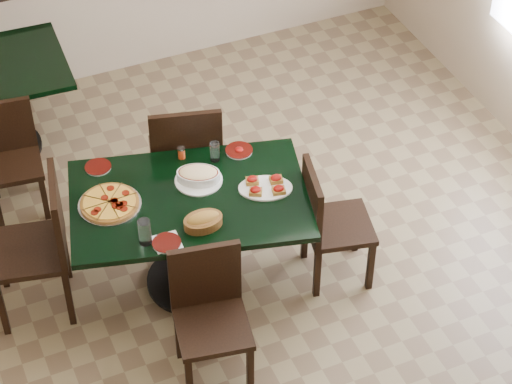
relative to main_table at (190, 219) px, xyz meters
name	(u,v)px	position (x,y,z in m)	size (l,w,h in m)	color
floor	(252,290)	(0.32, -0.23, -0.57)	(5.50, 5.50, 0.00)	olive
main_table	(190,219)	(0.00, 0.00, 0.00)	(1.64, 1.26, 0.75)	black
chair_far	(186,155)	(0.19, 0.59, 0.00)	(0.57, 0.57, 1.01)	black
chair_near	(209,308)	(-0.14, -0.68, -0.06)	(0.49, 0.49, 0.90)	black
chair_right	(327,219)	(0.82, -0.27, -0.07)	(0.49, 0.49, 0.89)	black
chair_left	(42,239)	(-0.90, 0.19, 0.00)	(0.56, 0.56, 1.01)	black
back_chair_near	(11,152)	(-0.86, 1.23, -0.12)	(0.42, 0.42, 0.82)	black
pepperoni_pizza	(110,203)	(-0.46, 0.13, 0.20)	(0.39, 0.39, 0.04)	silver
lasagna_casserole	(198,175)	(0.11, 0.12, 0.23)	(0.32, 0.30, 0.09)	silver
bread_basket	(203,221)	(-0.01, -0.26, 0.22)	(0.24, 0.17, 0.10)	brown
bruschetta_platter	(265,186)	(0.46, -0.11, 0.21)	(0.40, 0.34, 0.05)	silver
side_plate_near	(167,243)	(-0.26, -0.32, 0.19)	(0.17, 0.17, 0.02)	silver
side_plate_far_r	(239,150)	(0.45, 0.29, 0.19)	(0.18, 0.18, 0.03)	silver
side_plate_far_l	(98,167)	(-0.43, 0.49, 0.19)	(0.17, 0.17, 0.02)	silver
napkin_setting	(167,242)	(-0.25, -0.31, 0.18)	(0.16, 0.16, 0.01)	silver
water_glass_a	(215,152)	(0.28, 0.27, 0.25)	(0.06, 0.06, 0.13)	white
water_glass_b	(145,232)	(-0.37, -0.26, 0.26)	(0.08, 0.08, 0.17)	white
pepper_shaker	(181,153)	(0.09, 0.37, 0.22)	(0.05, 0.05, 0.08)	#B34013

